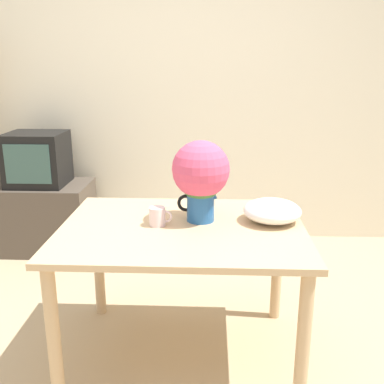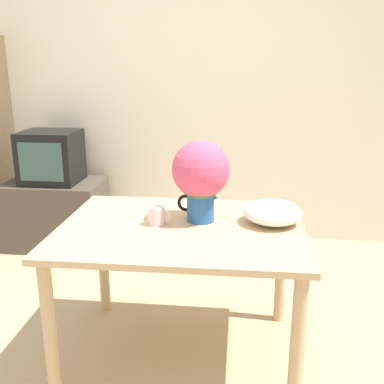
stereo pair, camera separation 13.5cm
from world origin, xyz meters
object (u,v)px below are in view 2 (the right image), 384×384
(coffee_mug, at_px, (157,216))
(tv_set, at_px, (51,157))
(white_bowl, at_px, (273,212))
(flower_vase, at_px, (201,175))

(coffee_mug, height_order, tv_set, tv_set)
(white_bowl, distance_m, tv_set, 2.12)
(white_bowl, relative_size, tv_set, 0.65)
(flower_vase, xyz_separation_m, white_bowl, (0.36, 0.00, -0.18))
(flower_vase, relative_size, white_bowl, 1.41)
(coffee_mug, bearing_deg, tv_set, 129.37)
(coffee_mug, bearing_deg, white_bowl, 8.34)
(flower_vase, height_order, tv_set, flower_vase)
(tv_set, bearing_deg, flower_vase, -44.07)
(flower_vase, height_order, coffee_mug, flower_vase)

